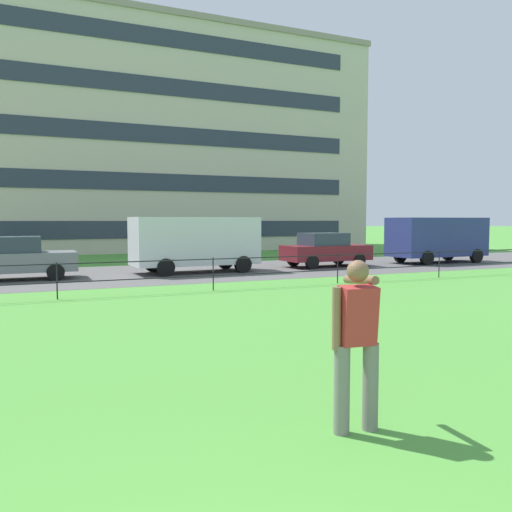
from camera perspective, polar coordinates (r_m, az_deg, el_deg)
name	(u,v)px	position (r m, az deg, el deg)	size (l,w,h in m)	color
street_strip	(49,278)	(20.71, -21.70, -2.21)	(80.00, 7.94, 0.01)	#565454
park_fence	(57,274)	(14.93, -20.92, -1.90)	(35.34, 0.04, 1.00)	black
person_thrower	(356,339)	(5.36, 10.87, -8.92)	(0.58, 0.75, 1.73)	slate
car_grey_far_left	(15,258)	(20.34, -24.77, -0.21)	(4.00, 1.82, 1.54)	slate
panel_van_right	(196,241)	(21.22, -6.62, 1.62)	(5.06, 2.23, 2.24)	silver
car_maroon_left	(325,250)	(23.94, 7.58, 0.69)	(4.05, 1.90, 1.54)	maroon
panel_van_center	(437,237)	(27.51, 19.18, 1.95)	(5.04, 2.18, 2.24)	navy
apartment_building_background	(147,142)	(39.64, -11.84, 12.08)	(31.76, 10.25, 15.56)	beige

